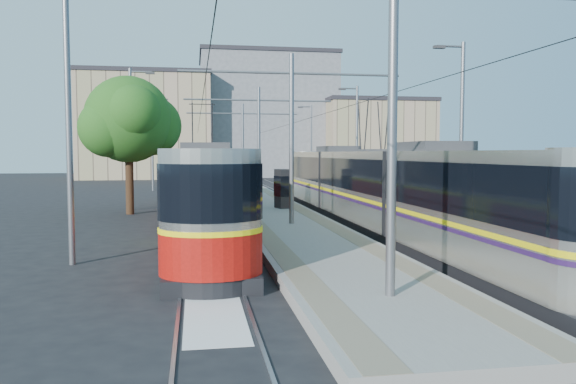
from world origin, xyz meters
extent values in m
plane|color=black|center=(0.00, 0.00, 0.00)|extent=(160.00, 160.00, 0.00)
cube|color=gray|center=(0.00, 17.00, 0.15)|extent=(4.00, 50.00, 0.30)
cube|color=gray|center=(-1.45, 17.00, 0.30)|extent=(0.70, 50.00, 0.01)
cube|color=gray|center=(1.45, 17.00, 0.30)|extent=(0.70, 50.00, 0.01)
cube|color=gray|center=(-4.32, 17.00, 0.01)|extent=(0.07, 70.00, 0.03)
cube|color=gray|center=(-2.88, 17.00, 0.01)|extent=(0.07, 70.00, 0.03)
cube|color=gray|center=(2.88, 17.00, 0.01)|extent=(0.07, 70.00, 0.03)
cube|color=gray|center=(4.32, 17.00, 0.01)|extent=(0.07, 70.00, 0.03)
cube|color=silver|center=(-3.60, -3.00, 0.01)|extent=(1.20, 5.00, 0.01)
cube|color=black|center=(-3.60, 11.68, 0.20)|extent=(2.30, 28.32, 0.40)
cube|color=#AEA89F|center=(-3.60, 11.68, 1.85)|extent=(2.40, 26.72, 2.90)
cube|color=black|center=(-3.60, 11.68, 2.35)|extent=(2.43, 26.72, 1.30)
cube|color=yellow|center=(-3.60, 11.68, 1.45)|extent=(2.43, 26.72, 0.12)
cube|color=#A80F09|center=(-3.60, 11.68, 0.95)|extent=(2.42, 26.72, 1.10)
cube|color=#2D2D30|center=(-3.60, 11.68, 3.45)|extent=(1.68, 3.00, 0.30)
cube|color=black|center=(3.60, 8.33, 0.20)|extent=(2.30, 29.77, 0.40)
cube|color=#BBB5AB|center=(3.60, 8.33, 1.85)|extent=(2.40, 28.17, 2.90)
cube|color=black|center=(3.60, 8.33, 2.35)|extent=(2.43, 28.17, 1.30)
cube|color=#D8C30B|center=(3.60, 8.33, 1.45)|extent=(2.43, 28.17, 0.12)
cube|color=#27123F|center=(3.60, 8.33, 1.30)|extent=(2.43, 28.17, 0.10)
cube|color=#2D2D30|center=(3.60, 8.33, 3.45)|extent=(1.68, 3.00, 0.30)
cylinder|color=slate|center=(0.00, -4.00, 3.80)|extent=(0.20, 0.20, 7.00)
cylinder|color=slate|center=(0.00, 8.00, 3.80)|extent=(0.20, 0.20, 7.00)
cylinder|color=slate|center=(0.00, 8.00, 6.50)|extent=(9.20, 0.10, 0.10)
cylinder|color=slate|center=(0.00, 20.00, 3.80)|extent=(0.20, 0.20, 7.00)
cylinder|color=slate|center=(0.00, 20.00, 6.50)|extent=(9.20, 0.10, 0.10)
cylinder|color=slate|center=(0.00, 32.00, 3.80)|extent=(0.20, 0.20, 7.00)
cylinder|color=slate|center=(0.00, 32.00, 6.50)|extent=(9.20, 0.10, 0.10)
cylinder|color=black|center=(-3.60, 17.00, 5.55)|extent=(0.02, 70.00, 0.02)
cylinder|color=black|center=(3.60, 17.00, 5.55)|extent=(0.02, 70.00, 0.02)
cylinder|color=slate|center=(-7.50, 2.00, 4.00)|extent=(0.18, 0.18, 8.00)
cylinder|color=slate|center=(-7.50, 18.00, 4.00)|extent=(0.18, 0.18, 8.00)
cube|color=#2D2D30|center=(-6.40, 18.00, 7.75)|extent=(0.50, 0.22, 0.12)
cylinder|color=slate|center=(-7.50, 34.00, 4.00)|extent=(0.18, 0.18, 8.00)
cube|color=#2D2D30|center=(-6.40, 34.00, 7.75)|extent=(0.50, 0.22, 0.12)
cylinder|color=slate|center=(7.50, 8.00, 4.00)|extent=(0.18, 0.18, 8.00)
cube|color=#2D2D30|center=(6.40, 8.00, 7.75)|extent=(0.50, 0.22, 0.12)
cylinder|color=slate|center=(7.50, 24.00, 4.00)|extent=(0.18, 0.18, 8.00)
cube|color=#2D2D30|center=(6.40, 24.00, 7.75)|extent=(0.50, 0.22, 0.12)
cylinder|color=slate|center=(7.50, 40.00, 4.00)|extent=(0.18, 0.18, 8.00)
cube|color=#2D2D30|center=(6.40, 40.00, 7.75)|extent=(0.50, 0.22, 0.12)
cube|color=black|center=(0.62, 14.54, 1.34)|extent=(0.76, 1.01, 2.08)
cube|color=black|center=(0.62, 14.54, 1.48)|extent=(0.80, 1.06, 1.08)
cylinder|color=#382314|center=(-7.37, 15.59, 1.51)|extent=(0.41, 0.41, 3.01)
sphere|color=#194714|center=(-7.37, 15.59, 4.99)|extent=(4.52, 4.52, 4.52)
sphere|color=#194714|center=(-6.24, 16.34, 4.71)|extent=(3.20, 3.20, 3.20)
cube|color=tan|center=(-10.00, 60.00, 6.44)|extent=(16.00, 12.00, 12.88)
cube|color=#262328|center=(-10.00, 60.00, 13.13)|extent=(16.32, 12.24, 0.50)
cube|color=gray|center=(6.00, 64.00, 8.14)|extent=(18.00, 14.00, 16.28)
cube|color=#262328|center=(6.00, 64.00, 16.53)|extent=(18.36, 14.28, 0.50)
cube|color=tan|center=(20.00, 58.00, 4.93)|extent=(14.00, 10.00, 9.86)
cube|color=#262328|center=(20.00, 58.00, 10.11)|extent=(14.28, 10.20, 0.50)
camera|label=1|loc=(-3.95, -14.91, 3.24)|focal=35.00mm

